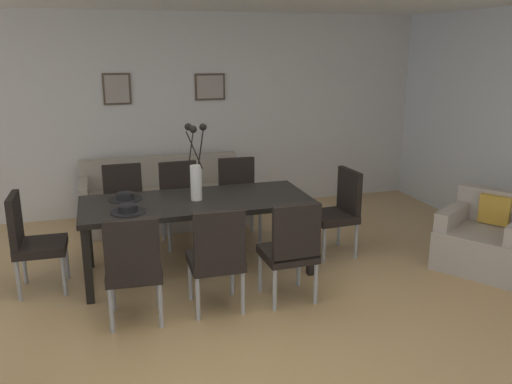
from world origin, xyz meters
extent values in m
plane|color=tan|center=(0.00, 0.00, 0.00)|extent=(9.00, 9.00, 0.00)
cube|color=silver|center=(0.00, 3.25, 1.30)|extent=(9.00, 0.10, 2.60)
cube|color=black|center=(0.05, 1.08, 0.71)|extent=(2.20, 0.94, 0.05)
cube|color=black|center=(1.09, 1.49, 0.34)|extent=(0.07, 0.07, 0.69)
cube|color=black|center=(-0.99, 1.49, 0.34)|extent=(0.07, 0.07, 0.69)
cube|color=black|center=(1.09, 0.67, 0.34)|extent=(0.07, 0.07, 0.69)
cube|color=black|center=(-0.99, 0.67, 0.34)|extent=(0.07, 0.07, 0.69)
cube|color=black|center=(-0.62, 0.27, 0.42)|extent=(0.47, 0.47, 0.08)
cube|color=black|center=(-0.63, 0.08, 0.68)|extent=(0.42, 0.09, 0.48)
cylinder|color=#9EA0A5|center=(-0.42, 0.45, 0.19)|extent=(0.04, 0.04, 0.38)
cylinder|color=#9EA0A5|center=(-0.80, 0.47, 0.19)|extent=(0.04, 0.04, 0.38)
cylinder|color=#9EA0A5|center=(-0.44, 0.07, 0.19)|extent=(0.04, 0.04, 0.38)
cylinder|color=#9EA0A5|center=(-0.82, 0.09, 0.19)|extent=(0.04, 0.04, 0.38)
cube|color=black|center=(-0.60, 1.89, 0.42)|extent=(0.44, 0.44, 0.08)
cube|color=black|center=(-0.60, 2.08, 0.68)|extent=(0.42, 0.06, 0.48)
cylinder|color=#9EA0A5|center=(-0.78, 1.70, 0.19)|extent=(0.04, 0.04, 0.38)
cylinder|color=#9EA0A5|center=(-0.40, 1.70, 0.19)|extent=(0.04, 0.04, 0.38)
cylinder|color=#9EA0A5|center=(-0.79, 2.08, 0.19)|extent=(0.04, 0.04, 0.38)
cylinder|color=#9EA0A5|center=(-0.41, 2.08, 0.19)|extent=(0.04, 0.04, 0.38)
cube|color=black|center=(0.05, 0.28, 0.42)|extent=(0.44, 0.44, 0.08)
cube|color=black|center=(0.05, 0.09, 0.68)|extent=(0.42, 0.06, 0.48)
cylinder|color=#9EA0A5|center=(0.25, 0.47, 0.19)|extent=(0.04, 0.04, 0.38)
cylinder|color=#9EA0A5|center=(-0.13, 0.48, 0.19)|extent=(0.04, 0.04, 0.38)
cylinder|color=#9EA0A5|center=(0.24, 0.09, 0.19)|extent=(0.04, 0.04, 0.38)
cylinder|color=#9EA0A5|center=(-0.14, 0.10, 0.19)|extent=(0.04, 0.04, 0.38)
cube|color=black|center=(0.03, 1.85, 0.42)|extent=(0.46, 0.46, 0.08)
cube|color=black|center=(0.02, 2.04, 0.68)|extent=(0.42, 0.08, 0.48)
cylinder|color=#9EA0A5|center=(-0.16, 1.65, 0.19)|extent=(0.04, 0.04, 0.38)
cylinder|color=#9EA0A5|center=(0.22, 1.67, 0.19)|extent=(0.04, 0.04, 0.38)
cylinder|color=#9EA0A5|center=(-0.17, 2.03, 0.19)|extent=(0.04, 0.04, 0.38)
cylinder|color=#9EA0A5|center=(0.21, 2.05, 0.19)|extent=(0.04, 0.04, 0.38)
cube|color=black|center=(0.70, 0.27, 0.42)|extent=(0.46, 0.46, 0.08)
cube|color=black|center=(0.71, 0.08, 0.68)|extent=(0.42, 0.07, 0.48)
cylinder|color=#9EA0A5|center=(0.88, 0.47, 0.19)|extent=(0.04, 0.04, 0.38)
cylinder|color=#9EA0A5|center=(0.50, 0.45, 0.19)|extent=(0.04, 0.04, 0.38)
cylinder|color=#9EA0A5|center=(0.90, 0.09, 0.19)|extent=(0.04, 0.04, 0.38)
cylinder|color=#9EA0A5|center=(0.52, 0.07, 0.19)|extent=(0.04, 0.04, 0.38)
cube|color=black|center=(0.69, 1.86, 0.42)|extent=(0.46, 0.46, 0.08)
cube|color=black|center=(0.70, 2.05, 0.68)|extent=(0.42, 0.08, 0.48)
cylinder|color=#9EA0A5|center=(0.50, 1.68, 0.19)|extent=(0.04, 0.04, 0.38)
cylinder|color=#9EA0A5|center=(0.88, 1.66, 0.19)|extent=(0.04, 0.04, 0.38)
cylinder|color=#9EA0A5|center=(0.51, 2.06, 0.19)|extent=(0.04, 0.04, 0.38)
cylinder|color=#9EA0A5|center=(0.89, 2.04, 0.19)|extent=(0.04, 0.04, 0.38)
cube|color=black|center=(-1.39, 1.07, 0.42)|extent=(0.45, 0.45, 0.08)
cube|color=black|center=(-1.58, 1.07, 0.68)|extent=(0.07, 0.42, 0.48)
cylinder|color=#9EA0A5|center=(-1.20, 0.88, 0.19)|extent=(0.04, 0.04, 0.38)
cylinder|color=#9EA0A5|center=(-1.19, 1.26, 0.19)|extent=(0.04, 0.04, 0.38)
cylinder|color=#9EA0A5|center=(-1.58, 0.88, 0.19)|extent=(0.04, 0.04, 0.38)
cylinder|color=#9EA0A5|center=(-1.57, 1.26, 0.19)|extent=(0.04, 0.04, 0.38)
cube|color=black|center=(1.51, 1.11, 0.42)|extent=(0.47, 0.47, 0.08)
cube|color=black|center=(1.70, 1.12, 0.68)|extent=(0.09, 0.42, 0.48)
cylinder|color=#9EA0A5|center=(1.31, 1.29, 0.19)|extent=(0.04, 0.04, 0.38)
cylinder|color=#9EA0A5|center=(1.33, 0.91, 0.19)|extent=(0.04, 0.04, 0.38)
cylinder|color=#9EA0A5|center=(1.69, 1.31, 0.19)|extent=(0.04, 0.04, 0.38)
cylinder|color=#9EA0A5|center=(1.71, 0.93, 0.19)|extent=(0.04, 0.04, 0.38)
cylinder|color=white|center=(0.05, 1.08, 0.91)|extent=(0.11, 0.11, 0.34)
cylinder|color=black|center=(0.11, 1.10, 1.24)|extent=(0.05, 0.12, 0.37)
sphere|color=black|center=(0.14, 1.11, 1.44)|extent=(0.07, 0.07, 0.07)
cylinder|color=black|center=(0.02, 1.13, 1.24)|extent=(0.08, 0.05, 0.38)
sphere|color=black|center=(0.01, 1.16, 1.44)|extent=(0.07, 0.07, 0.07)
cylinder|color=black|center=(0.03, 1.02, 1.24)|extent=(0.15, 0.06, 0.36)
sphere|color=black|center=(0.03, 1.00, 1.44)|extent=(0.07, 0.07, 0.07)
cylinder|color=black|center=(-0.61, 0.87, 0.74)|extent=(0.32, 0.32, 0.01)
cylinder|color=black|center=(-0.61, 0.87, 0.78)|extent=(0.17, 0.17, 0.06)
cylinder|color=black|center=(-0.61, 0.87, 0.79)|extent=(0.13, 0.13, 0.04)
cylinder|color=black|center=(-0.61, 1.29, 0.74)|extent=(0.32, 0.32, 0.01)
cylinder|color=black|center=(-0.61, 1.29, 0.78)|extent=(0.17, 0.17, 0.06)
cylinder|color=black|center=(-0.61, 1.29, 0.79)|extent=(0.13, 0.13, 0.04)
cube|color=#A89E8E|center=(-0.08, 2.65, 0.21)|extent=(2.00, 0.84, 0.42)
cube|color=#A89E8E|center=(-0.08, 2.99, 0.61)|extent=(2.00, 0.16, 0.38)
cube|color=#A89E8E|center=(0.87, 2.65, 0.52)|extent=(0.10, 0.84, 0.20)
cube|color=#A89E8E|center=(-1.03, 2.65, 0.52)|extent=(0.10, 0.84, 0.20)
cube|color=#ADA399|center=(2.83, 0.34, 0.20)|extent=(1.11, 1.11, 0.40)
cube|color=#ADA399|center=(3.10, 0.51, 0.57)|extent=(0.57, 0.76, 0.35)
cube|color=#ADA399|center=(2.64, 0.60, 0.49)|extent=(0.65, 0.49, 0.18)
cube|color=gold|center=(3.02, 0.46, 0.56)|extent=(0.23, 0.30, 0.30)
cube|color=#473828|center=(-0.54, 3.18, 1.65)|extent=(0.34, 0.02, 0.39)
cube|color=#9E9389|center=(-0.54, 3.17, 1.65)|extent=(0.29, 0.01, 0.34)
cube|color=#473828|center=(0.65, 3.18, 1.65)|extent=(0.40, 0.02, 0.34)
cube|color=#9E9389|center=(0.65, 3.17, 1.65)|extent=(0.35, 0.01, 0.29)
camera|label=1|loc=(-0.82, -3.83, 2.19)|focal=37.43mm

